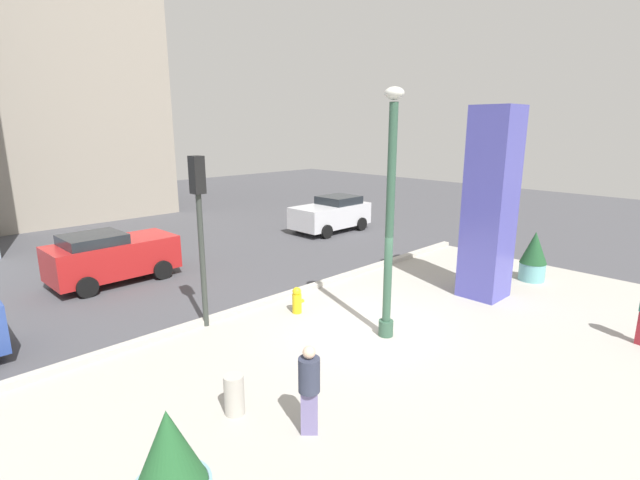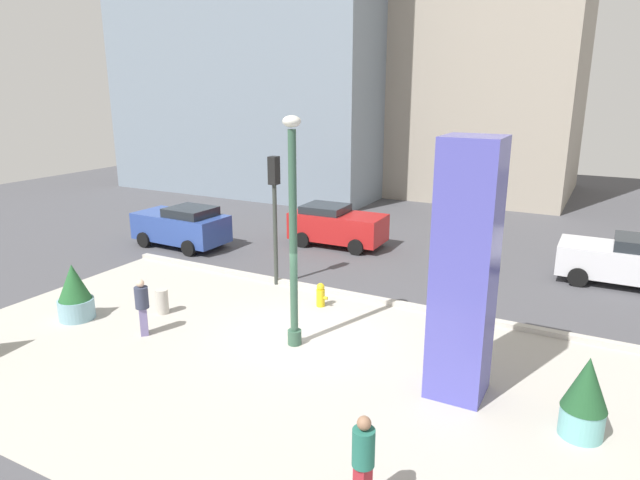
{
  "view_description": "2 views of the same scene",
  "coord_description": "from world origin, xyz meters",
  "px_view_note": "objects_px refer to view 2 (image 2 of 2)",
  "views": [
    {
      "loc": [
        -8.51,
        -7.03,
        5.03
      ],
      "look_at": [
        -0.18,
        1.52,
        2.09
      ],
      "focal_mm": 26.17,
      "sensor_mm": 36.0,
      "label": 1
    },
    {
      "loc": [
        6.84,
        -11.92,
        6.53
      ],
      "look_at": [
        -0.29,
        1.41,
        2.3
      ],
      "focal_mm": 31.15,
      "sensor_mm": 36.0,
      "label": 2
    }
  ],
  "objects_px": {
    "potted_plant_mid_plaza": "(585,397)",
    "pedestrian_on_sidewalk": "(142,305)",
    "traffic_light_corner": "(275,199)",
    "car_passing_lane": "(337,225)",
    "concrete_bollard": "(162,302)",
    "potted_plant_curbside": "(75,293)",
    "car_curb_west": "(182,226)",
    "lamp_post": "(293,239)",
    "art_pillar_blue": "(465,272)",
    "pedestrian_by_curb": "(363,459)",
    "fire_hydrant": "(321,295)",
    "car_curb_east": "(624,260)"
  },
  "relations": [
    {
      "from": "pedestrian_by_curb",
      "to": "concrete_bollard",
      "type": "bearing_deg",
      "value": 152.19
    },
    {
      "from": "pedestrian_on_sidewalk",
      "to": "pedestrian_by_curb",
      "type": "bearing_deg",
      "value": -21.71
    },
    {
      "from": "potted_plant_mid_plaza",
      "to": "pedestrian_on_sidewalk",
      "type": "xyz_separation_m",
      "value": [
        -10.74,
        -0.65,
        0.04
      ]
    },
    {
      "from": "potted_plant_mid_plaza",
      "to": "concrete_bollard",
      "type": "relative_size",
      "value": 2.21
    },
    {
      "from": "potted_plant_curbside",
      "to": "pedestrian_on_sidewalk",
      "type": "xyz_separation_m",
      "value": [
        2.51,
        0.13,
        0.09
      ]
    },
    {
      "from": "fire_hydrant",
      "to": "car_curb_west",
      "type": "relative_size",
      "value": 0.19
    },
    {
      "from": "lamp_post",
      "to": "car_passing_lane",
      "type": "height_order",
      "value": "lamp_post"
    },
    {
      "from": "pedestrian_on_sidewalk",
      "to": "potted_plant_curbside",
      "type": "bearing_deg",
      "value": -177.01
    },
    {
      "from": "potted_plant_curbside",
      "to": "car_curb_west",
      "type": "xyz_separation_m",
      "value": [
        -2.41,
        7.22,
        0.09
      ]
    },
    {
      "from": "lamp_post",
      "to": "traffic_light_corner",
      "type": "relative_size",
      "value": 1.35
    },
    {
      "from": "lamp_post",
      "to": "concrete_bollard",
      "type": "height_order",
      "value": "lamp_post"
    },
    {
      "from": "lamp_post",
      "to": "traffic_light_corner",
      "type": "distance_m",
      "value": 4.6
    },
    {
      "from": "lamp_post",
      "to": "concrete_bollard",
      "type": "xyz_separation_m",
      "value": [
        -4.48,
        -0.09,
        -2.47
      ]
    },
    {
      "from": "fire_hydrant",
      "to": "car_curb_east",
      "type": "distance_m",
      "value": 10.42
    },
    {
      "from": "potted_plant_mid_plaza",
      "to": "fire_hydrant",
      "type": "height_order",
      "value": "potted_plant_mid_plaza"
    },
    {
      "from": "car_passing_lane",
      "to": "traffic_light_corner",
      "type": "bearing_deg",
      "value": -86.36
    },
    {
      "from": "fire_hydrant",
      "to": "art_pillar_blue",
      "type": "bearing_deg",
      "value": -30.52
    },
    {
      "from": "fire_hydrant",
      "to": "concrete_bollard",
      "type": "bearing_deg",
      "value": -145.22
    },
    {
      "from": "car_curb_west",
      "to": "concrete_bollard",
      "type": "bearing_deg",
      "value": -53.11
    },
    {
      "from": "art_pillar_blue",
      "to": "car_passing_lane",
      "type": "bearing_deg",
      "value": 129.35
    },
    {
      "from": "potted_plant_mid_plaza",
      "to": "car_curb_east",
      "type": "xyz_separation_m",
      "value": [
        0.59,
        9.94,
        0.01
      ]
    },
    {
      "from": "concrete_bollard",
      "to": "traffic_light_corner",
      "type": "distance_m",
      "value": 4.78
    },
    {
      "from": "car_passing_lane",
      "to": "concrete_bollard",
      "type": "bearing_deg",
      "value": -98.23
    },
    {
      "from": "concrete_bollard",
      "to": "car_curb_west",
      "type": "xyz_separation_m",
      "value": [
        -4.32,
        5.76,
        0.5
      ]
    },
    {
      "from": "car_curb_east",
      "to": "pedestrian_on_sidewalk",
      "type": "xyz_separation_m",
      "value": [
        -11.33,
        -10.59,
        0.02
      ]
    },
    {
      "from": "potted_plant_curbside",
      "to": "fire_hydrant",
      "type": "distance_m",
      "value": 7.12
    },
    {
      "from": "potted_plant_mid_plaza",
      "to": "car_curb_east",
      "type": "height_order",
      "value": "car_curb_east"
    },
    {
      "from": "fire_hydrant",
      "to": "car_curb_west",
      "type": "bearing_deg",
      "value": 159.41
    },
    {
      "from": "lamp_post",
      "to": "art_pillar_blue",
      "type": "relative_size",
      "value": 1.05
    },
    {
      "from": "pedestrian_by_curb",
      "to": "art_pillar_blue",
      "type": "bearing_deg",
      "value": 84.64
    },
    {
      "from": "traffic_light_corner",
      "to": "car_curb_east",
      "type": "relative_size",
      "value": 1.1
    },
    {
      "from": "pedestrian_by_curb",
      "to": "car_curb_west",
      "type": "bearing_deg",
      "value": 141.31
    },
    {
      "from": "lamp_post",
      "to": "traffic_light_corner",
      "type": "xyz_separation_m",
      "value": [
        -2.85,
        3.6,
        0.09
      ]
    },
    {
      "from": "pedestrian_by_curb",
      "to": "potted_plant_curbside",
      "type": "bearing_deg",
      "value": 163.89
    },
    {
      "from": "car_curb_east",
      "to": "car_passing_lane",
      "type": "bearing_deg",
      "value": -178.21
    },
    {
      "from": "art_pillar_blue",
      "to": "pedestrian_by_curb",
      "type": "height_order",
      "value": "art_pillar_blue"
    },
    {
      "from": "traffic_light_corner",
      "to": "car_passing_lane",
      "type": "height_order",
      "value": "traffic_light_corner"
    },
    {
      "from": "car_curb_east",
      "to": "pedestrian_by_curb",
      "type": "bearing_deg",
      "value": -104.39
    },
    {
      "from": "art_pillar_blue",
      "to": "traffic_light_corner",
      "type": "distance_m",
      "value": 8.18
    },
    {
      "from": "car_passing_lane",
      "to": "pedestrian_by_curb",
      "type": "relative_size",
      "value": 2.34
    },
    {
      "from": "lamp_post",
      "to": "car_passing_lane",
      "type": "xyz_separation_m",
      "value": [
        -3.19,
        8.84,
        -1.98
      ]
    },
    {
      "from": "lamp_post",
      "to": "pedestrian_on_sidewalk",
      "type": "bearing_deg",
      "value": -159.96
    },
    {
      "from": "lamp_post",
      "to": "fire_hydrant",
      "type": "bearing_deg",
      "value": 103.27
    },
    {
      "from": "car_curb_east",
      "to": "lamp_post",
      "type": "bearing_deg",
      "value": -129.08
    },
    {
      "from": "lamp_post",
      "to": "pedestrian_on_sidewalk",
      "type": "distance_m",
      "value": 4.58
    },
    {
      "from": "potted_plant_curbside",
      "to": "traffic_light_corner",
      "type": "xyz_separation_m",
      "value": [
        3.54,
        5.15,
        2.15
      ]
    },
    {
      "from": "potted_plant_mid_plaza",
      "to": "car_curb_west",
      "type": "bearing_deg",
      "value": 157.66
    },
    {
      "from": "pedestrian_on_sidewalk",
      "to": "pedestrian_by_curb",
      "type": "relative_size",
      "value": 0.94
    },
    {
      "from": "car_passing_lane",
      "to": "car_curb_west",
      "type": "distance_m",
      "value": 6.45
    },
    {
      "from": "concrete_bollard",
      "to": "pedestrian_by_curb",
      "type": "height_order",
      "value": "pedestrian_by_curb"
    }
  ]
}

